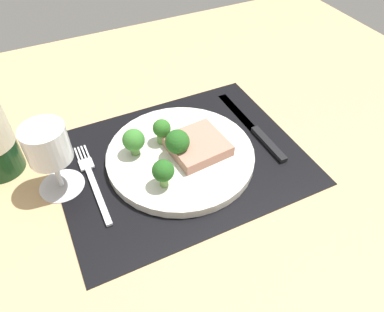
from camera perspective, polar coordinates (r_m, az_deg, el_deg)
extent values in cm
cube|color=tan|center=(67.70, -1.75, -1.50)|extent=(140.00, 110.00, 3.00)
cube|color=black|center=(66.52, -1.78, -0.52)|extent=(43.09, 33.91, 0.30)
cylinder|color=silver|center=(65.84, -1.80, 0.06)|extent=(26.35, 26.35, 1.60)
cube|color=tan|center=(65.07, 0.84, 1.66)|extent=(10.38, 10.09, 2.06)
cylinder|color=#5B8942|center=(64.13, -2.22, 0.53)|extent=(1.32, 1.32, 1.58)
sphere|color=#235B1E|center=(62.34, -2.28, 2.23)|extent=(4.24, 4.24, 4.24)
cylinder|color=#6B994C|center=(66.97, -4.62, 2.85)|extent=(1.96, 1.96, 1.82)
sphere|color=#2D6B23|center=(65.47, -4.73, 4.34)|extent=(3.24, 3.24, 3.24)
cylinder|color=#5B8942|center=(65.39, -8.82, 0.92)|extent=(1.53, 1.53, 1.48)
sphere|color=#387A2D|center=(63.77, -9.05, 2.47)|extent=(3.91, 3.91, 3.91)
cylinder|color=#6B994C|center=(59.56, -4.37, -3.88)|extent=(1.43, 1.43, 1.83)
sphere|color=#235B1E|center=(57.75, -4.50, -2.28)|extent=(3.59, 3.59, 3.59)
cube|color=silver|center=(62.34, -14.35, -5.90)|extent=(1.00, 13.00, 0.50)
cube|color=silver|center=(67.72, -16.08, -1.23)|extent=(2.40, 2.60, 0.40)
cube|color=silver|center=(69.96, -17.40, 0.19)|extent=(0.30, 3.60, 0.35)
cube|color=silver|center=(69.97, -16.93, 0.34)|extent=(0.30, 3.60, 0.35)
cube|color=silver|center=(70.00, -16.46, 0.49)|extent=(0.30, 3.60, 0.35)
cube|color=silver|center=(70.02, -15.99, 0.64)|extent=(0.30, 3.60, 0.35)
cube|color=black|center=(70.15, 11.79, 1.89)|extent=(1.40, 10.00, 0.80)
cube|color=silver|center=(77.30, 6.99, 7.02)|extent=(1.80, 13.00, 0.30)
cylinder|color=silver|center=(65.99, -19.50, -4.31)|extent=(7.52, 7.52, 0.40)
cylinder|color=silver|center=(63.61, -20.21, -2.31)|extent=(0.80, 0.80, 6.38)
cylinder|color=silver|center=(59.51, -21.67, 1.76)|extent=(6.83, 6.83, 5.99)
cylinder|color=#560C19|center=(60.42, -21.32, 0.78)|extent=(6.01, 6.01, 3.17)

